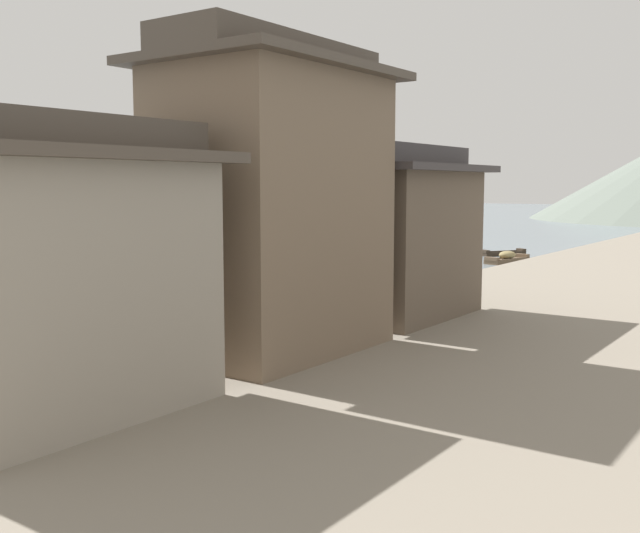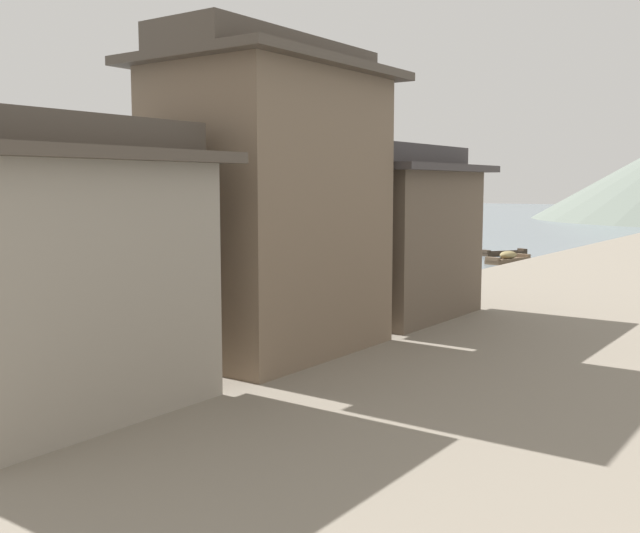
{
  "view_description": "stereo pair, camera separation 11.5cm",
  "coord_description": "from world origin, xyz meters",
  "px_view_note": "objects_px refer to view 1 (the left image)",
  "views": [
    {
      "loc": [
        22.98,
        -7.62,
        5.37
      ],
      "look_at": [
        3.06,
        20.54,
        1.55
      ],
      "focal_mm": 41.32,
      "sensor_mm": 36.0,
      "label": 1
    },
    {
      "loc": [
        23.08,
        -7.56,
        5.37
      ],
      "look_at": [
        3.06,
        20.54,
        1.55
      ],
      "focal_mm": 41.32,
      "sensor_mm": 36.0,
      "label": 2
    }
  ],
  "objects_px": {
    "boat_moored_third": "(503,253)",
    "boat_midriver_drifting": "(13,334)",
    "house_waterfront_tall": "(394,233)",
    "house_waterfront_nearest": "(50,269)",
    "boat_moored_second": "(60,372)",
    "house_waterfront_second": "(273,200)",
    "boat_midriver_upstream": "(268,277)",
    "boat_moored_nearest": "(444,248)",
    "boat_moored_far": "(507,258)",
    "boat_upstream_distant": "(426,268)"
  },
  "relations": [
    {
      "from": "boat_moored_far",
      "to": "boat_upstream_distant",
      "type": "distance_m",
      "value": 8.94
    },
    {
      "from": "boat_moored_second",
      "to": "boat_moored_far",
      "type": "height_order",
      "value": "boat_moored_far"
    },
    {
      "from": "boat_moored_far",
      "to": "boat_midriver_upstream",
      "type": "bearing_deg",
      "value": -111.77
    },
    {
      "from": "boat_moored_nearest",
      "to": "house_waterfront_tall",
      "type": "bearing_deg",
      "value": -67.23
    },
    {
      "from": "house_waterfront_nearest",
      "to": "house_waterfront_tall",
      "type": "height_order",
      "value": "same"
    },
    {
      "from": "boat_midriver_drifting",
      "to": "house_waterfront_tall",
      "type": "distance_m",
      "value": 14.02
    },
    {
      "from": "house_waterfront_nearest",
      "to": "boat_upstream_distant",
      "type": "bearing_deg",
      "value": 103.28
    },
    {
      "from": "boat_moored_third",
      "to": "house_waterfront_second",
      "type": "relative_size",
      "value": 0.4
    },
    {
      "from": "boat_moored_second",
      "to": "boat_midriver_upstream",
      "type": "xyz_separation_m",
      "value": [
        -8.15,
        19.17,
        0.14
      ]
    },
    {
      "from": "boat_moored_second",
      "to": "boat_moored_third",
      "type": "bearing_deg",
      "value": 94.56
    },
    {
      "from": "boat_moored_second",
      "to": "house_waterfront_tall",
      "type": "bearing_deg",
      "value": 67.68
    },
    {
      "from": "boat_midriver_upstream",
      "to": "house_waterfront_second",
      "type": "height_order",
      "value": "house_waterfront_second"
    },
    {
      "from": "boat_moored_far",
      "to": "boat_midriver_upstream",
      "type": "xyz_separation_m",
      "value": [
        -7.03,
        -17.61,
        -0.03
      ]
    },
    {
      "from": "boat_moored_nearest",
      "to": "house_waterfront_tall",
      "type": "height_order",
      "value": "house_waterfront_tall"
    },
    {
      "from": "boat_moored_nearest",
      "to": "boat_midriver_drifting",
      "type": "distance_m",
      "value": 41.38
    },
    {
      "from": "boat_moored_nearest",
      "to": "boat_moored_third",
      "type": "relative_size",
      "value": 1.11
    },
    {
      "from": "house_waterfront_second",
      "to": "house_waterfront_tall",
      "type": "distance_m",
      "value": 7.05
    },
    {
      "from": "boat_upstream_distant",
      "to": "house_waterfront_tall",
      "type": "relative_size",
      "value": 0.51
    },
    {
      "from": "boat_moored_third",
      "to": "boat_upstream_distant",
      "type": "xyz_separation_m",
      "value": [
        0.37,
        -13.67,
        0.12
      ]
    },
    {
      "from": "boat_upstream_distant",
      "to": "boat_moored_third",
      "type": "bearing_deg",
      "value": 91.55
    },
    {
      "from": "boat_moored_far",
      "to": "boat_midriver_drifting",
      "type": "bearing_deg",
      "value": -98.11
    },
    {
      "from": "boat_moored_nearest",
      "to": "house_waterfront_nearest",
      "type": "relative_size",
      "value": 0.57
    },
    {
      "from": "boat_moored_far",
      "to": "house_waterfront_tall",
      "type": "height_order",
      "value": "house_waterfront_tall"
    },
    {
      "from": "boat_midriver_upstream",
      "to": "house_waterfront_second",
      "type": "distance_m",
      "value": 20.29
    },
    {
      "from": "boat_moored_third",
      "to": "boat_midriver_drifting",
      "type": "bearing_deg",
      "value": -93.91
    },
    {
      "from": "boat_moored_far",
      "to": "house_waterfront_tall",
      "type": "distance_m",
      "value": 26.66
    },
    {
      "from": "house_waterfront_second",
      "to": "boat_moored_far",
      "type": "bearing_deg",
      "value": 99.7
    },
    {
      "from": "house_waterfront_tall",
      "to": "boat_midriver_upstream",
      "type": "bearing_deg",
      "value": 146.89
    },
    {
      "from": "boat_moored_second",
      "to": "boat_midriver_drifting",
      "type": "xyz_separation_m",
      "value": [
        -6.02,
        2.35,
        0.0
      ]
    },
    {
      "from": "boat_moored_nearest",
      "to": "boat_moored_second",
      "type": "xyz_separation_m",
      "value": [
        9.23,
        -43.6,
        -0.03
      ]
    },
    {
      "from": "boat_moored_second",
      "to": "boat_moored_third",
      "type": "distance_m",
      "value": 41.85
    },
    {
      "from": "boat_midriver_upstream",
      "to": "boat_upstream_distant",
      "type": "relative_size",
      "value": 1.41
    },
    {
      "from": "boat_moored_third",
      "to": "boat_midriver_upstream",
      "type": "relative_size",
      "value": 0.7
    },
    {
      "from": "boat_moored_far",
      "to": "boat_midriver_drifting",
      "type": "distance_m",
      "value": 34.79
    },
    {
      "from": "boat_moored_third",
      "to": "boat_moored_nearest",
      "type": "bearing_deg",
      "value": 162.23
    },
    {
      "from": "boat_upstream_distant",
      "to": "house_waterfront_second",
      "type": "bearing_deg",
      "value": -72.79
    },
    {
      "from": "boat_midriver_upstream",
      "to": "house_waterfront_tall",
      "type": "height_order",
      "value": "house_waterfront_tall"
    },
    {
      "from": "boat_moored_far",
      "to": "boat_midriver_drifting",
      "type": "relative_size",
      "value": 0.89
    },
    {
      "from": "boat_moored_nearest",
      "to": "boat_moored_far",
      "type": "distance_m",
      "value": 10.6
    },
    {
      "from": "boat_moored_second",
      "to": "boat_moored_nearest",
      "type": "bearing_deg",
      "value": 101.95
    },
    {
      "from": "boat_moored_far",
      "to": "house_waterfront_tall",
      "type": "xyz_separation_m",
      "value": [
        5.6,
        -25.85,
        3.34
      ]
    },
    {
      "from": "house_waterfront_tall",
      "to": "boat_moored_nearest",
      "type": "bearing_deg",
      "value": 112.77
    },
    {
      "from": "boat_midriver_upstream",
      "to": "house_waterfront_second",
      "type": "bearing_deg",
      "value": -50.21
    },
    {
      "from": "boat_moored_third",
      "to": "boat_midriver_drifting",
      "type": "distance_m",
      "value": 39.46
    },
    {
      "from": "boat_moored_third",
      "to": "boat_upstream_distant",
      "type": "height_order",
      "value": "boat_upstream_distant"
    },
    {
      "from": "boat_moored_second",
      "to": "boat_midriver_upstream",
      "type": "height_order",
      "value": "boat_midriver_upstream"
    },
    {
      "from": "boat_midriver_drifting",
      "to": "boat_moored_far",
      "type": "bearing_deg",
      "value": 81.89
    },
    {
      "from": "boat_moored_nearest",
      "to": "boat_moored_far",
      "type": "bearing_deg",
      "value": -40.06
    },
    {
      "from": "boat_moored_far",
      "to": "house_waterfront_nearest",
      "type": "xyz_separation_m",
      "value": [
        5.54,
        -39.99,
        3.35
      ]
    },
    {
      "from": "boat_moored_nearest",
      "to": "boat_midriver_upstream",
      "type": "height_order",
      "value": "boat_midriver_upstream"
    }
  ]
}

